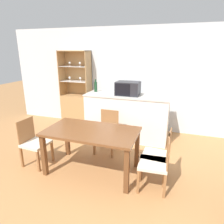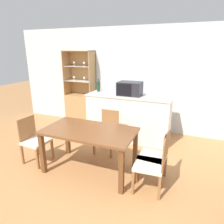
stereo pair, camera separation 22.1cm
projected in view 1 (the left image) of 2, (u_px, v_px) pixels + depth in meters
The scene contains 11 objects.
ground_plane at pixel (88, 186), 3.07m from camera, with size 18.00×18.00×0.00m, color #B27A47.
wall_back at pixel (131, 80), 5.07m from camera, with size 6.80×0.06×2.55m.
kitchen_counter at pixel (126, 117), 4.60m from camera, with size 1.89×0.63×1.03m.
display_cabinet at pixel (77, 104), 5.53m from camera, with size 0.81×0.39×1.98m.
dining_table at pixel (92, 136), 3.27m from camera, with size 1.51×0.84×0.75m.
dining_chair_side_right_far at pixel (158, 155), 3.12m from camera, with size 0.44×0.44×0.84m.
dining_chair_side_left_near at pixel (34, 142), 3.55m from camera, with size 0.43×0.43×0.84m.
dining_chair_side_right_near at pixel (156, 163), 2.90m from camera, with size 0.43×0.43×0.84m.
dining_chair_head_far at pixel (107, 132), 4.01m from camera, with size 0.42×0.42×0.84m.
microwave at pixel (128, 88), 4.40m from camera, with size 0.51×0.37×0.30m.
wine_bottle at pixel (96, 87), 4.76m from camera, with size 0.07×0.07×0.30m.
Camera 1 is at (1.17, -2.34, 2.00)m, focal length 32.00 mm.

